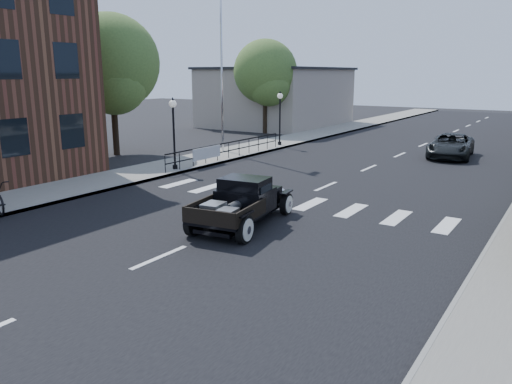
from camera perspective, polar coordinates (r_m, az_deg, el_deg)
The scene contains 14 objects.
ground at distance 15.47m, azimuth -3.24°, elevation -4.23°, with size 120.00×120.00×0.00m, color black.
road at distance 28.62m, azimuth 14.90°, elevation 3.57°, with size 14.00×80.00×0.02m, color black.
road_markings at distance 24.00m, azimuth 11.07°, elevation 1.91°, with size 12.00×60.00×0.06m, color silver, non-canonical shape.
sidewalk_left at distance 32.25m, azimuth 0.42°, elevation 5.20°, with size 3.00×80.00×0.15m, color #99978B.
low_building_left at distance 46.45m, azimuth 2.41°, elevation 10.71°, with size 10.00×12.00×5.00m, color #A5988A.
railing at distance 27.42m, azimuth -3.15°, elevation 4.94°, with size 0.08×10.00×1.00m, color black, non-canonical shape.
banner at distance 25.84m, azimuth -5.63°, elevation 3.92°, with size 0.04×2.20×0.60m, color silver, non-canonical shape.
lamp_post_b at distance 24.38m, azimuth -9.37°, elevation 6.61°, with size 0.36×0.36×3.43m, color black, non-canonical shape.
lamp_post_c at distance 32.42m, azimuth 2.74°, elevation 8.42°, with size 0.36×0.36×3.43m, color black, non-canonical shape.
flagpole at distance 29.87m, azimuth -3.97°, elevation 15.20°, with size 0.12×0.12×10.95m, color silver.
big_tree_near at distance 30.22m, azimuth -16.09°, elevation 11.62°, with size 5.46×5.46×8.01m, color #46642B, non-canonical shape.
big_tree_far at distance 39.99m, azimuth 1.06°, elevation 11.93°, with size 4.97×4.97×7.30m, color #46642B, non-canonical shape.
hotrod_pickup at distance 15.60m, azimuth -1.61°, elevation -1.12°, with size 2.07×4.43×1.54m, color black, non-canonical shape.
second_car at distance 30.48m, azimuth 21.38°, elevation 4.93°, with size 2.22×4.81×1.34m, color black.
Camera 1 is at (8.79, -11.83, 4.68)m, focal length 35.00 mm.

